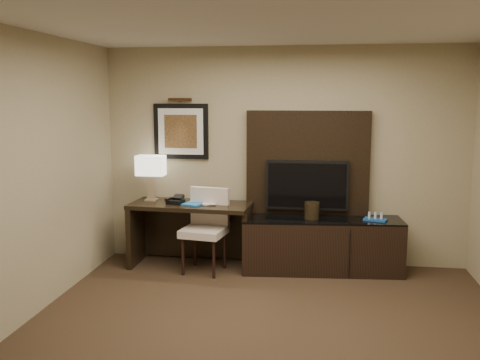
% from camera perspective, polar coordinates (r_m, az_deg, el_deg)
% --- Properties ---
extents(floor, '(4.50, 5.00, 0.01)m').
position_cam_1_polar(floor, '(4.65, 2.41, -17.87)').
color(floor, '#322316').
rests_on(floor, ground).
extents(ceiling, '(4.50, 5.00, 0.01)m').
position_cam_1_polar(ceiling, '(4.20, 2.67, 17.24)').
color(ceiling, silver).
rests_on(ceiling, wall_back).
extents(wall_back, '(4.50, 0.01, 2.70)m').
position_cam_1_polar(wall_back, '(6.69, 4.66, 2.53)').
color(wall_back, tan).
rests_on(wall_back, floor).
extents(wall_front, '(4.50, 0.01, 2.70)m').
position_cam_1_polar(wall_front, '(1.84, -5.48, -14.94)').
color(wall_front, tan).
rests_on(wall_front, floor).
extents(wall_left, '(0.01, 5.00, 2.70)m').
position_cam_1_polar(wall_left, '(4.97, -24.25, -0.46)').
color(wall_left, tan).
rests_on(wall_left, floor).
extents(desk, '(1.51, 0.72, 0.79)m').
position_cam_1_polar(desk, '(6.68, -5.25, -5.81)').
color(desk, black).
rests_on(desk, floor).
extents(credenza, '(1.92, 0.67, 0.65)m').
position_cam_1_polar(credenza, '(6.53, 8.72, -6.89)').
color(credenza, black).
rests_on(credenza, floor).
extents(tv_wall_panel, '(1.50, 0.12, 1.30)m').
position_cam_1_polar(tv_wall_panel, '(6.62, 7.21, 1.73)').
color(tv_wall_panel, black).
rests_on(tv_wall_panel, wall_back).
extents(tv, '(1.00, 0.08, 0.60)m').
position_cam_1_polar(tv, '(6.56, 7.15, -0.54)').
color(tv, black).
rests_on(tv, tv_wall_panel).
extents(artwork, '(0.70, 0.04, 0.70)m').
position_cam_1_polar(artwork, '(6.84, -6.30, 5.18)').
color(artwork, black).
rests_on(artwork, wall_back).
extents(picture_light, '(0.04, 0.04, 0.30)m').
position_cam_1_polar(picture_light, '(6.79, -6.44, 8.52)').
color(picture_light, '#442815').
rests_on(picture_light, wall_back).
extents(desk_chair, '(0.56, 0.63, 1.01)m').
position_cam_1_polar(desk_chair, '(6.41, -3.88, -5.42)').
color(desk_chair, beige).
rests_on(desk_chair, floor).
extents(table_lamp, '(0.43, 0.33, 0.62)m').
position_cam_1_polar(table_lamp, '(6.79, -9.47, 0.43)').
color(table_lamp, '#9C8461').
rests_on(table_lamp, desk).
extents(desk_phone, '(0.22, 0.21, 0.09)m').
position_cam_1_polar(desk_phone, '(6.58, -6.90, -2.13)').
color(desk_phone, black).
rests_on(desk_phone, desk).
extents(blue_folder, '(0.31, 0.35, 0.02)m').
position_cam_1_polar(blue_folder, '(6.54, -4.81, -2.50)').
color(blue_folder, '#1B64B2').
rests_on(blue_folder, desk).
extents(book, '(0.16, 0.05, 0.21)m').
position_cam_1_polar(book, '(6.50, -4.02, -1.70)').
color(book, tan).
rests_on(book, desk).
extents(ice_bucket, '(0.21, 0.21, 0.20)m').
position_cam_1_polar(ice_bucket, '(6.42, 7.68, -3.22)').
color(ice_bucket, black).
rests_on(ice_bucket, credenza).
extents(minibar_tray, '(0.29, 0.22, 0.09)m').
position_cam_1_polar(minibar_tray, '(6.48, 14.23, -3.79)').
color(minibar_tray, '#164993').
rests_on(minibar_tray, credenza).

